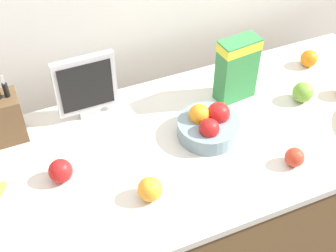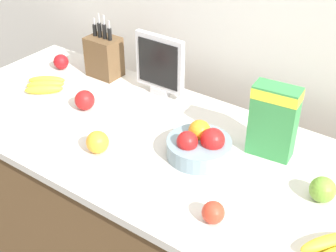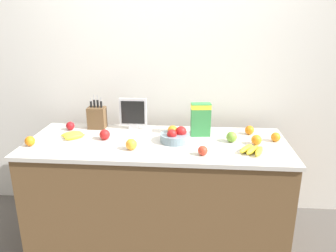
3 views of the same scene
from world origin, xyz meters
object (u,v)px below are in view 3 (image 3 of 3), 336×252
(apple_front, at_px, (232,137))
(orange_front_left, at_px, (131,144))
(cereal_box, at_px, (201,118))
(banana_bunch_right, at_px, (73,135))
(fruit_bowl, at_px, (175,136))
(orange_mid_left, at_px, (276,137))
(banana_bunch_left, at_px, (253,150))
(apple_middle, at_px, (105,135))
(knife_block, at_px, (97,117))
(small_monitor, at_px, (133,113))
(orange_by_cereal, at_px, (256,140))
(orange_near_bowl, at_px, (249,130))
(orange_back_center, at_px, (30,141))
(apple_rightmost, at_px, (203,151))
(apple_leftmost, at_px, (70,126))

(apple_front, bearing_deg, orange_front_left, -163.72)
(cereal_box, height_order, banana_bunch_right, cereal_box)
(fruit_bowl, distance_m, orange_mid_left, 0.75)
(banana_bunch_left, xyz_separation_m, orange_front_left, (-0.84, -0.01, 0.02))
(cereal_box, distance_m, banana_bunch_left, 0.50)
(fruit_bowl, height_order, apple_middle, fruit_bowl)
(knife_block, bearing_deg, orange_mid_left, -8.26)
(banana_bunch_right, height_order, orange_front_left, orange_front_left)
(knife_block, xyz_separation_m, small_monitor, (0.31, -0.00, 0.05))
(banana_bunch_left, bearing_deg, orange_by_cereal, 71.64)
(orange_near_bowl, relative_size, orange_by_cereal, 0.95)
(cereal_box, distance_m, orange_near_bowl, 0.41)
(small_monitor, height_order, apple_middle, small_monitor)
(small_monitor, xyz_separation_m, cereal_box, (0.55, -0.11, 0.00))
(banana_bunch_left, height_order, banana_bunch_right, banana_bunch_left)
(fruit_bowl, xyz_separation_m, banana_bunch_left, (0.54, -0.17, -0.02))
(banana_bunch_right, xyz_separation_m, orange_back_center, (-0.25, -0.19, 0.02))
(orange_by_cereal, xyz_separation_m, orange_back_center, (-1.64, -0.15, -0.00))
(banana_bunch_left, bearing_deg, cereal_box, 137.37)
(orange_front_left, height_order, orange_back_center, orange_front_left)
(knife_block, relative_size, apple_rightmost, 4.28)
(apple_front, height_order, orange_back_center, apple_front)
(fruit_bowl, relative_size, orange_mid_left, 3.15)
(knife_block, distance_m, orange_mid_left, 1.44)
(cereal_box, height_order, apple_front, cereal_box)
(banana_bunch_left, relative_size, orange_front_left, 2.59)
(apple_leftmost, height_order, orange_near_bowl, orange_near_bowl)
(banana_bunch_left, bearing_deg, fruit_bowl, 162.16)
(orange_by_cereal, bearing_deg, orange_mid_left, 27.17)
(orange_back_center, bearing_deg, cereal_box, 14.66)
(orange_back_center, bearing_deg, orange_by_cereal, 5.35)
(apple_middle, distance_m, orange_by_cereal, 1.13)
(banana_bunch_right, height_order, apple_leftmost, apple_leftmost)
(orange_mid_left, bearing_deg, apple_leftmost, 175.22)
(fruit_bowl, height_order, orange_back_center, fruit_bowl)
(apple_front, relative_size, orange_by_cereal, 1.05)
(small_monitor, relative_size, banana_bunch_left, 1.27)
(fruit_bowl, distance_m, apple_front, 0.42)
(orange_mid_left, height_order, orange_by_cereal, orange_by_cereal)
(fruit_bowl, height_order, orange_near_bowl, fruit_bowl)
(apple_front, relative_size, orange_near_bowl, 1.11)
(banana_bunch_right, height_order, orange_near_bowl, orange_near_bowl)
(fruit_bowl, bearing_deg, knife_block, 158.23)
(orange_front_left, height_order, orange_by_cereal, orange_front_left)
(cereal_box, distance_m, orange_by_cereal, 0.45)
(fruit_bowl, bearing_deg, orange_near_bowl, 19.56)
(fruit_bowl, xyz_separation_m, apple_leftmost, (-0.88, 0.20, -0.01))
(knife_block, xyz_separation_m, apple_front, (1.09, -0.24, -0.05))
(banana_bunch_left, xyz_separation_m, apple_leftmost, (-1.42, 0.37, 0.01))
(banana_bunch_right, distance_m, apple_rightmost, 1.03)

